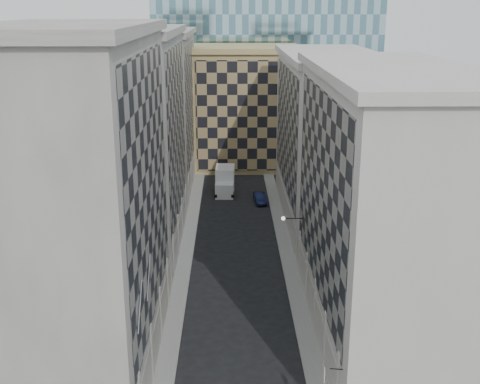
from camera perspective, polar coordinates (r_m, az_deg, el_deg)
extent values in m
cube|color=gray|center=(62.63, -5.17, -5.98)|extent=(1.50, 100.00, 0.15)
cube|color=gray|center=(62.74, 4.49, -5.92)|extent=(1.50, 100.00, 0.15)
cube|color=gray|center=(41.92, -15.27, -1.74)|extent=(10.00, 22.00, 23.00)
cube|color=gray|center=(40.52, -8.74, 0.27)|extent=(0.25, 19.36, 18.00)
cube|color=gray|center=(45.16, -8.17, -13.71)|extent=(0.45, 21.12, 3.20)
cube|color=gray|center=(39.81, -16.65, 14.62)|extent=(10.80, 22.80, 0.70)
cylinder|color=gray|center=(42.54, -8.87, -14.90)|extent=(0.90, 0.90, 4.40)
cylinder|color=gray|center=(47.25, -7.98, -11.37)|extent=(0.90, 0.90, 4.40)
cylinder|color=gray|center=(52.11, -7.28, -8.48)|extent=(0.90, 0.90, 4.40)
cube|color=#9C9991|center=(62.81, -10.51, 4.35)|extent=(10.00, 22.00, 22.00)
cube|color=gray|center=(61.87, -6.10, 5.77)|extent=(0.25, 19.36, 17.00)
cube|color=#9C9991|center=(64.91, -5.87, -3.70)|extent=(0.45, 21.12, 3.20)
cube|color=#9C9991|center=(61.34, -11.10, 14.74)|extent=(10.80, 22.80, 0.70)
cylinder|color=#9C9991|center=(57.09, -6.70, -6.09)|extent=(0.90, 0.90, 4.40)
cylinder|color=#9C9991|center=(62.15, -6.22, -4.09)|extent=(0.90, 0.90, 4.40)
cylinder|color=#9C9991|center=(67.29, -5.82, -2.39)|extent=(0.90, 0.90, 4.40)
cylinder|color=#9C9991|center=(72.48, -5.47, -0.93)|extent=(0.90, 0.90, 4.40)
cube|color=gray|center=(84.27, -8.12, 7.36)|extent=(10.00, 22.00, 21.00)
cube|color=gray|center=(83.56, -4.80, 8.44)|extent=(0.25, 19.36, 16.00)
cube|color=gray|center=(85.77, -4.69, 1.55)|extent=(0.45, 21.12, 3.20)
cube|color=gray|center=(83.13, -8.44, 14.75)|extent=(10.80, 22.80, 0.70)
cylinder|color=gray|center=(77.71, -5.18, 0.33)|extent=(0.90, 0.90, 4.40)
cylinder|color=gray|center=(82.97, -4.91, 1.44)|extent=(0.90, 0.90, 4.40)
cylinder|color=gray|center=(88.27, -4.68, 2.41)|extent=(0.90, 0.90, 4.40)
cylinder|color=gray|center=(93.58, -4.48, 3.27)|extent=(0.90, 0.90, 4.40)
cube|color=beige|center=(46.37, 13.59, -1.74)|extent=(10.00, 26.00, 20.00)
cube|color=gray|center=(44.92, 7.69, 0.00)|extent=(0.25, 22.88, 15.00)
cube|color=beige|center=(48.77, 7.31, -11.18)|extent=(0.45, 24.96, 3.20)
cube|color=beige|center=(44.19, 14.54, 11.06)|extent=(10.80, 26.80, 0.70)
cylinder|color=beige|center=(39.74, 9.76, -17.51)|extent=(0.90, 0.90, 4.40)
cylinder|color=beige|center=(44.03, 8.51, -13.69)|extent=(0.90, 0.90, 4.40)
cylinder|color=beige|center=(48.51, 7.52, -10.55)|extent=(0.90, 0.90, 4.40)
cylinder|color=beige|center=(53.11, 6.71, -7.94)|extent=(0.90, 0.90, 4.40)
cylinder|color=beige|center=(57.82, 6.05, -5.76)|extent=(0.90, 0.90, 4.40)
cube|color=beige|center=(72.00, 8.35, 4.87)|extent=(10.00, 28.00, 19.00)
cube|color=gray|center=(71.07, 4.50, 6.07)|extent=(0.25, 24.64, 14.00)
cube|color=beige|center=(73.47, 4.39, -1.14)|extent=(0.45, 26.88, 3.20)
cube|color=beige|center=(70.58, 8.70, 12.70)|extent=(10.80, 28.80, 0.70)
cube|color=tan|center=(96.73, 0.58, 7.89)|extent=(16.00, 14.00, 18.00)
cube|color=tan|center=(89.73, 0.70, 7.16)|extent=(15.20, 0.25, 16.50)
cube|color=tan|center=(95.66, 0.60, 13.46)|extent=(16.80, 14.80, 0.80)
cube|color=#2A2621|center=(109.94, -0.68, 11.65)|extent=(6.00, 6.00, 28.00)
cylinder|color=gray|center=(35.96, -9.47, -10.67)|extent=(0.10, 2.33, 2.33)
cylinder|color=gray|center=(39.50, -8.65, -7.97)|extent=(0.10, 2.33, 2.33)
cylinder|color=black|center=(54.93, 5.05, -2.50)|extent=(1.80, 0.08, 0.08)
sphere|color=#FFE5B2|center=(54.85, 4.12, -2.51)|extent=(0.36, 0.36, 0.36)
cube|color=white|center=(80.98, -1.49, 0.21)|extent=(2.51, 2.73, 1.99)
cube|color=white|center=(83.54, -1.42, 1.26)|extent=(2.66, 4.06, 3.44)
cylinder|color=black|center=(80.33, -2.30, -0.31)|extent=(0.36, 1.01, 1.00)
cylinder|color=black|center=(80.25, -0.72, -0.32)|extent=(0.36, 1.01, 1.00)
cylinder|color=black|center=(85.20, -2.13, 0.72)|extent=(0.36, 1.01, 1.00)
cylinder|color=black|center=(85.12, -0.64, 0.72)|extent=(0.36, 1.01, 1.00)
imported|color=#10183D|center=(78.65, 1.90, -0.58)|extent=(1.75, 4.05, 1.30)
cylinder|color=black|center=(37.43, 9.12, -16.24)|extent=(0.75, 0.14, 0.06)
cube|color=beige|center=(37.52, 7.99, -16.78)|extent=(0.13, 0.66, 0.65)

